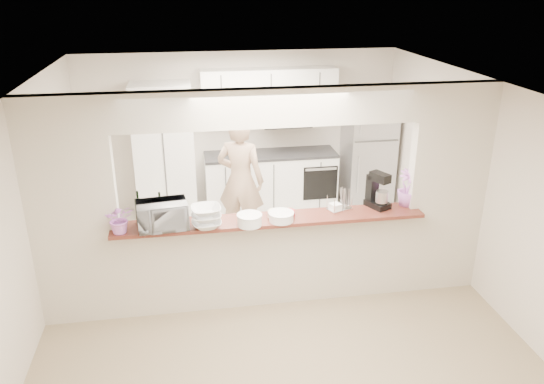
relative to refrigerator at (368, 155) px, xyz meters
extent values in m
plane|color=#998967|center=(-2.05, -2.65, -0.85)|extent=(6.00, 6.00, 0.00)
cube|color=beige|center=(-2.05, -1.10, -0.84)|extent=(5.00, 2.90, 0.01)
cube|color=beige|center=(-4.10, -2.65, 0.40)|extent=(0.90, 0.15, 2.50)
cube|color=beige|center=(0.00, -2.65, 0.40)|extent=(0.90, 0.15, 2.50)
cube|color=beige|center=(-2.05, -2.65, 1.45)|extent=(3.20, 0.15, 0.40)
cube|color=beige|center=(-2.05, -2.65, -0.32)|extent=(3.20, 0.15, 1.05)
cube|color=brown|center=(-2.05, -2.70, 0.22)|extent=(3.40, 0.38, 0.04)
cube|color=white|center=(-3.25, 0.05, 0.20)|extent=(0.90, 0.60, 2.10)
cube|color=white|center=(-1.60, 0.05, -0.40)|extent=(2.10, 0.60, 0.90)
cube|color=#2B2C2E|center=(-1.60, 0.05, 0.07)|extent=(2.10, 0.62, 0.04)
cube|color=white|center=(-1.60, 0.18, 1.02)|extent=(2.10, 0.35, 0.75)
cube|color=black|center=(-1.35, 0.07, 0.59)|extent=(0.75, 0.45, 0.12)
cube|color=black|center=(-0.85, -0.25, -0.35)|extent=(0.55, 0.02, 0.55)
cube|color=#B6B6BC|center=(0.00, 0.00, 0.00)|extent=(0.75, 0.70, 1.70)
imported|color=#C669A7|center=(-3.62, -2.80, 0.40)|extent=(0.31, 0.27, 0.31)
cylinder|color=black|center=(-3.22, -2.58, 0.36)|extent=(0.07, 0.07, 0.25)
cylinder|color=black|center=(-3.22, -2.58, 0.53)|extent=(0.02, 0.02, 0.09)
cylinder|color=black|center=(-3.45, -2.58, 0.37)|extent=(0.07, 0.07, 0.27)
cylinder|color=black|center=(-3.45, -2.58, 0.55)|extent=(0.02, 0.02, 0.09)
imported|color=#9E9FA3|center=(-3.20, -2.75, 0.38)|extent=(0.55, 0.40, 0.28)
imported|color=silver|center=(-2.75, -2.82, 0.35)|extent=(0.34, 0.34, 0.23)
cylinder|color=white|center=(-2.30, -2.84, 0.30)|extent=(0.26, 0.26, 0.12)
cylinder|color=white|center=(-2.30, -2.84, 0.36)|extent=(0.27, 0.27, 0.01)
cylinder|color=white|center=(-1.95, -2.79, 0.28)|extent=(0.27, 0.27, 0.09)
cylinder|color=white|center=(-1.95, -2.79, 0.33)|extent=(0.28, 0.28, 0.01)
cylinder|color=maroon|center=(-1.85, -2.68, 0.27)|extent=(0.15, 0.15, 0.07)
cylinder|color=beige|center=(-2.00, -2.68, 0.28)|extent=(0.16, 0.16, 0.07)
cube|color=silver|center=(-1.25, -2.60, 0.25)|extent=(0.31, 0.24, 0.02)
cube|color=white|center=(-1.25, -2.60, 0.29)|extent=(0.14, 0.14, 0.07)
cube|color=black|center=(-0.80, -2.60, 0.27)|extent=(0.28, 0.33, 0.07)
cube|color=black|center=(-0.84, -2.51, 0.46)|extent=(0.15, 0.14, 0.30)
cube|color=black|center=(-0.80, -2.61, 0.60)|extent=(0.21, 0.26, 0.10)
cylinder|color=#B7B7BC|center=(-0.78, -2.65, 0.39)|extent=(0.14, 0.14, 0.13)
imported|color=#D070CA|center=(-0.45, -2.60, 0.45)|extent=(0.28, 0.28, 0.42)
imported|color=tan|center=(-2.20, -1.05, 0.06)|extent=(0.79, 0.68, 1.83)
camera|label=1|loc=(-2.90, -7.88, 2.66)|focal=35.00mm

